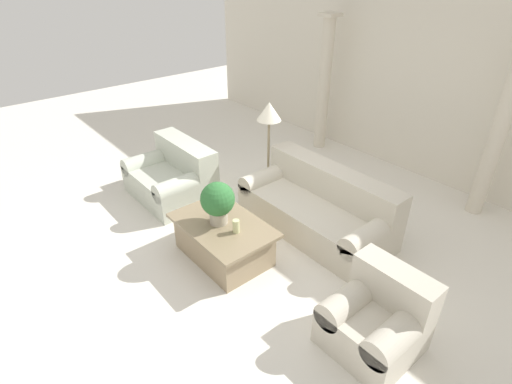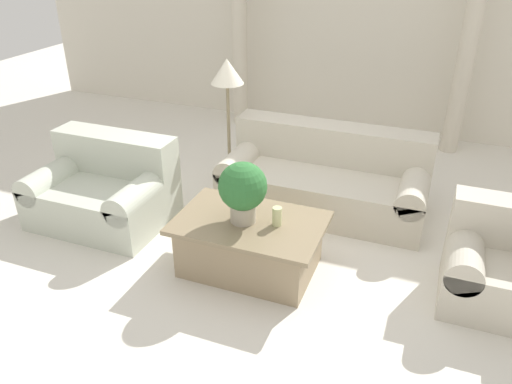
{
  "view_description": "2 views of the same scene",
  "coord_description": "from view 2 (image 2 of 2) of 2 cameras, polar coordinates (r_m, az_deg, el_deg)",
  "views": [
    {
      "loc": [
        3.19,
        -2.65,
        3.17
      ],
      "look_at": [
        -0.03,
        0.05,
        0.68
      ],
      "focal_mm": 28.0,
      "sensor_mm": 36.0,
      "label": 1
    },
    {
      "loc": [
        1.34,
        -3.77,
        2.63
      ],
      "look_at": [
        -0.03,
        -0.23,
        0.61
      ],
      "focal_mm": 35.0,
      "sensor_mm": 36.0,
      "label": 2
    }
  ],
  "objects": [
    {
      "name": "sofa_long",
      "position": [
        5.24,
        7.91,
        1.66
      ],
      "size": [
        2.07,
        0.94,
        0.82
      ],
      "color": "beige",
      "rests_on": "ground_plane"
    },
    {
      "name": "column_left",
      "position": [
        7.35,
        -1.87,
        16.93
      ],
      "size": [
        0.3,
        0.3,
        2.38
      ],
      "color": "beige",
      "rests_on": "ground_plane"
    },
    {
      "name": "armchair",
      "position": [
        4.32,
        25.94,
        -7.43
      ],
      "size": [
        0.79,
        0.77,
        0.79
      ],
      "color": "beige",
      "rests_on": "ground_plane"
    },
    {
      "name": "loveseat",
      "position": [
        5.19,
        -16.89,
        0.44
      ],
      "size": [
        1.28,
        0.94,
        0.82
      ],
      "color": "beige",
      "rests_on": "ground_plane"
    },
    {
      "name": "pillar_candle",
      "position": [
        4.05,
        2.43,
        -2.79
      ],
      "size": [
        0.08,
        0.08,
        0.16
      ],
      "color": "beige",
      "rests_on": "coffee_table"
    },
    {
      "name": "coffee_table",
      "position": [
        4.27,
        -0.7,
        -5.98
      ],
      "size": [
        1.23,
        0.81,
        0.48
      ],
      "color": "#998466",
      "rests_on": "ground_plane"
    },
    {
      "name": "potted_plant",
      "position": [
        4.0,
        -1.53,
        0.36
      ],
      "size": [
        0.4,
        0.4,
        0.52
      ],
      "color": "#B2A893",
      "rests_on": "coffee_table"
    },
    {
      "name": "column_right",
      "position": [
        6.79,
        22.85,
        13.9
      ],
      "size": [
        0.3,
        0.3,
        2.38
      ],
      "color": "beige",
      "rests_on": "ground_plane"
    },
    {
      "name": "wall_back",
      "position": [
        7.27,
        11.03,
        19.42
      ],
      "size": [
        10.0,
        0.06,
        3.2
      ],
      "color": "silver",
      "rests_on": "ground_plane"
    },
    {
      "name": "ground_plane",
      "position": [
        4.79,
        1.39,
        -5.31
      ],
      "size": [
        16.0,
        16.0,
        0.0
      ],
      "primitive_type": "plane",
      "color": "silver"
    },
    {
      "name": "floor_lamp",
      "position": [
        5.39,
        -3.3,
        12.49
      ],
      "size": [
        0.35,
        0.35,
        1.43
      ],
      "color": "gray",
      "rests_on": "ground_plane"
    }
  ]
}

